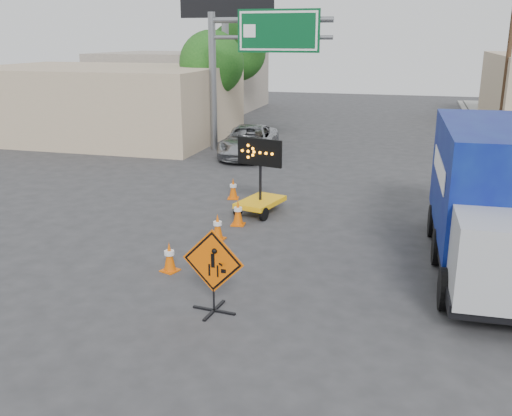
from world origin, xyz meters
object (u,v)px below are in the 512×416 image
at_px(construction_sign, 213,269).
at_px(box_truck, 488,207).
at_px(arrow_board, 260,197).
at_px(pickup_truck, 249,141).

relative_size(construction_sign, box_truck, 0.24).
relative_size(arrow_board, pickup_truck, 0.48).
bearing_deg(box_truck, arrow_board, 153.80).
height_order(arrow_board, box_truck, box_truck).
height_order(arrow_board, pickup_truck, arrow_board).
xyz_separation_m(construction_sign, pickup_truck, (-3.91, 16.07, -0.24)).
xyz_separation_m(construction_sign, arrow_board, (-0.90, 7.07, -0.40)).
bearing_deg(construction_sign, box_truck, 41.26).
bearing_deg(box_truck, pickup_truck, 126.85).
bearing_deg(construction_sign, arrow_board, 103.08).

